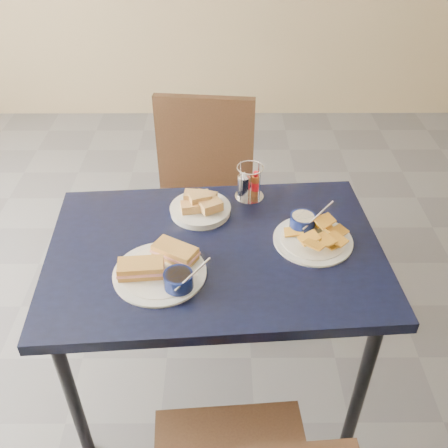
{
  "coord_description": "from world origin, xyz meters",
  "views": [
    {
      "loc": [
        -0.13,
        -1.39,
        1.83
      ],
      "look_at": [
        -0.12,
        -0.08,
        0.82
      ],
      "focal_mm": 40.0,
      "sensor_mm": 36.0,
      "label": 1
    }
  ],
  "objects_px": {
    "chair_far": "(201,188)",
    "sandwich_plate": "(162,268)",
    "bread_basket": "(201,206)",
    "condiment_caddy": "(248,185)",
    "dining_table": "(215,264)",
    "plantain_plate": "(311,233)"
  },
  "relations": [
    {
      "from": "dining_table",
      "to": "condiment_caddy",
      "type": "bearing_deg",
      "value": 67.77
    },
    {
      "from": "sandwich_plate",
      "to": "bread_basket",
      "type": "xyz_separation_m",
      "value": [
        0.11,
        0.32,
        0.0
      ]
    },
    {
      "from": "plantain_plate",
      "to": "condiment_caddy",
      "type": "relative_size",
      "value": 1.98
    },
    {
      "from": "sandwich_plate",
      "to": "bread_basket",
      "type": "distance_m",
      "value": 0.34
    },
    {
      "from": "dining_table",
      "to": "chair_far",
      "type": "xyz_separation_m",
      "value": [
        -0.07,
        0.67,
        -0.13
      ]
    },
    {
      "from": "dining_table",
      "to": "condiment_caddy",
      "type": "distance_m",
      "value": 0.35
    },
    {
      "from": "sandwich_plate",
      "to": "condiment_caddy",
      "type": "xyz_separation_m",
      "value": [
        0.28,
        0.42,
        0.03
      ]
    },
    {
      "from": "dining_table",
      "to": "condiment_caddy",
      "type": "relative_size",
      "value": 8.54
    },
    {
      "from": "dining_table",
      "to": "bread_basket",
      "type": "distance_m",
      "value": 0.23
    },
    {
      "from": "chair_far",
      "to": "dining_table",
      "type": "bearing_deg",
      "value": -83.58
    },
    {
      "from": "plantain_plate",
      "to": "condiment_caddy",
      "type": "height_order",
      "value": "condiment_caddy"
    },
    {
      "from": "bread_basket",
      "to": "chair_far",
      "type": "bearing_deg",
      "value": 92.49
    },
    {
      "from": "chair_far",
      "to": "condiment_caddy",
      "type": "distance_m",
      "value": 0.49
    },
    {
      "from": "chair_far",
      "to": "condiment_caddy",
      "type": "height_order",
      "value": "chair_far"
    },
    {
      "from": "chair_far",
      "to": "bread_basket",
      "type": "xyz_separation_m",
      "value": [
        0.02,
        -0.47,
        0.23
      ]
    },
    {
      "from": "dining_table",
      "to": "sandwich_plate",
      "type": "bearing_deg",
      "value": -142.48
    },
    {
      "from": "dining_table",
      "to": "condiment_caddy",
      "type": "xyz_separation_m",
      "value": [
        0.12,
        0.3,
        0.13
      ]
    },
    {
      "from": "sandwich_plate",
      "to": "plantain_plate",
      "type": "bearing_deg",
      "value": 20.08
    },
    {
      "from": "plantain_plate",
      "to": "sandwich_plate",
      "type": "bearing_deg",
      "value": -159.92
    },
    {
      "from": "plantain_plate",
      "to": "bread_basket",
      "type": "relative_size",
      "value": 1.24
    },
    {
      "from": "dining_table",
      "to": "sandwich_plate",
      "type": "distance_m",
      "value": 0.23
    },
    {
      "from": "chair_far",
      "to": "sandwich_plate",
      "type": "relative_size",
      "value": 3.05
    }
  ]
}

